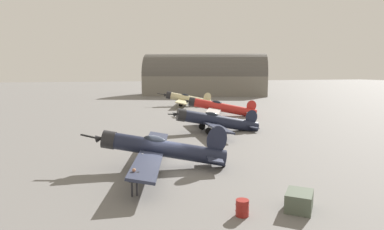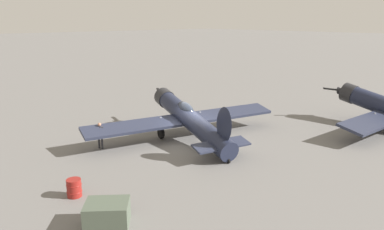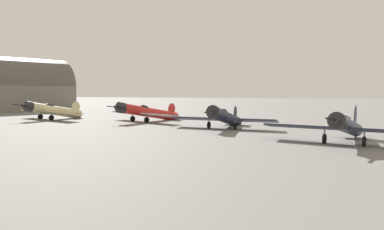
{
  "view_description": "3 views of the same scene",
  "coord_description": "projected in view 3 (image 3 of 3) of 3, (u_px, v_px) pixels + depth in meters",
  "views": [
    {
      "loc": [
        -4.51,
        -23.35,
        7.16
      ],
      "look_at": [
        6.43,
        16.21,
        1.6
      ],
      "focal_mm": 30.77,
      "sensor_mm": 36.0,
      "label": 1
    },
    {
      "loc": [
        16.74,
        -15.38,
        7.79
      ],
      "look_at": [
        0.0,
        0.0,
        1.8
      ],
      "focal_mm": 34.28,
      "sensor_mm": 36.0,
      "label": 2
    },
    {
      "loc": [
        -32.71,
        2.53,
        4.33
      ],
      "look_at": [
        6.43,
        16.21,
        1.6
      ],
      "focal_mm": 33.43,
      "sensor_mm": 36.0,
      "label": 3
    }
  ],
  "objects": [
    {
      "name": "ground_plane",
      "position": [
        347.0,
        143.0,
        30.27
      ],
      "size": [
        400.0,
        400.0,
        0.0
      ],
      "primitive_type": "plane",
      "color": "slate"
    },
    {
      "name": "airplane_foreground",
      "position": [
        347.0,
        126.0,
        29.75
      ],
      "size": [
        10.61,
        13.55,
        3.24
      ],
      "rotation": [
        0.0,
        0.0,
        2.9
      ],
      "color": "#1E2338",
      "rests_on": "ground_plane"
    },
    {
      "name": "airplane_mid_apron",
      "position": [
        225.0,
        117.0,
        42.19
      ],
      "size": [
        11.25,
        12.54,
        3.25
      ],
      "rotation": [
        0.0,
        0.0,
        3.08
      ],
      "color": "#1E2338",
      "rests_on": "ground_plane"
    },
    {
      "name": "airplane_far_line",
      "position": [
        147.0,
        112.0,
        51.5
      ],
      "size": [
        10.71,
        12.18,
        3.22
      ],
      "rotation": [
        0.0,
        0.0,
        2.72
      ],
      "color": "red",
      "rests_on": "ground_plane"
    },
    {
      "name": "airplane_outer_stand",
      "position": [
        52.0,
        110.0,
        55.25
      ],
      "size": [
        10.71,
        13.38,
        3.14
      ],
      "rotation": [
        0.0,
        0.0,
        2.8
      ],
      "color": "beige",
      "rests_on": "ground_plane"
    }
  ]
}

